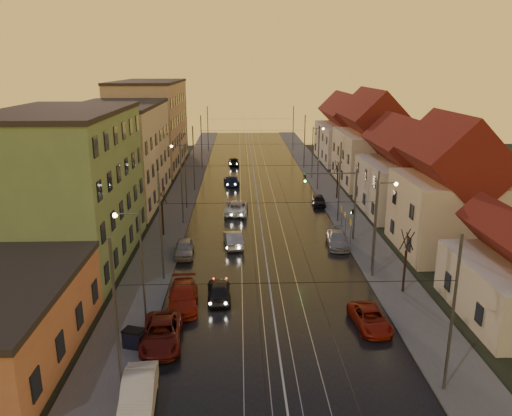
{
  "coord_description": "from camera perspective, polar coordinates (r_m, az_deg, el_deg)",
  "views": [
    {
      "loc": [
        -2.32,
        -28.8,
        16.99
      ],
      "look_at": [
        -0.7,
        19.13,
        3.15
      ],
      "focal_mm": 35.0,
      "sensor_mm": 36.0,
      "label": 1
    }
  ],
  "objects": [
    {
      "name": "apartment_left_3",
      "position": [
        88.69,
        -11.93,
        9.28
      ],
      "size": [
        10.0,
        24.0,
        14.0
      ],
      "primitive_type": "cube",
      "color": "tan",
      "rests_on": "ground"
    },
    {
      "name": "house_right_1",
      "position": [
        49.25,
        21.24,
        1.43
      ],
      "size": [
        8.67,
        10.2,
        10.8
      ],
      "color": "beige",
      "rests_on": "ground"
    },
    {
      "name": "parked_right_2",
      "position": [
        62.67,
        7.19,
        0.86
      ],
      "size": [
        1.87,
        4.0,
        1.33
      ],
      "primitive_type": "imported",
      "rotation": [
        0.0,
        0.0,
        -0.08
      ],
      "color": "black",
      "rests_on": "ground"
    },
    {
      "name": "street_lamp_2",
      "position": [
        60.42,
        -8.37,
        4.36
      ],
      "size": [
        1.75,
        0.32,
        8.0
      ],
      "color": "#595B60",
      "rests_on": "ground"
    },
    {
      "name": "dumpster",
      "position": [
        32.69,
        -13.79,
        -14.31
      ],
      "size": [
        1.39,
        1.14,
        1.1
      ],
      "primitive_type": "cube",
      "rotation": [
        0.0,
        0.0,
        -0.32
      ],
      "color": "black",
      "rests_on": "sidewalk_left"
    },
    {
      "name": "catenary_pole_l_4",
      "position": [
        83.97,
        -6.25,
        7.44
      ],
      "size": [
        0.16,
        0.16,
        9.0
      ],
      "primitive_type": "cylinder",
      "color": "#595B60",
      "rests_on": "ground"
    },
    {
      "name": "catenary_pole_r_0",
      "position": [
        28.2,
        21.53,
        -11.42
      ],
      "size": [
        0.16,
        0.16,
        9.0
      ],
      "primitive_type": "cylinder",
      "color": "#595B60",
      "rests_on": "ground"
    },
    {
      "name": "catenary_pole_r_5",
      "position": [
        102.16,
        4.27,
        9.02
      ],
      "size": [
        0.16,
        0.16,
        9.0
      ],
      "primitive_type": "cylinder",
      "color": "#595B60",
      "rests_on": "ground"
    },
    {
      "name": "driving_car_0",
      "position": [
        37.93,
        -4.25,
        -9.35
      ],
      "size": [
        1.94,
        4.34,
        1.45
      ],
      "primitive_type": "imported",
      "rotation": [
        0.0,
        0.0,
        3.2
      ],
      "color": "black",
      "rests_on": "ground"
    },
    {
      "name": "tram_rail_0",
      "position": [
        70.86,
        -1.78,
        2.25
      ],
      "size": [
        0.06,
        120.0,
        0.03
      ],
      "primitive_type": "cube",
      "color": "gray",
      "rests_on": "road"
    },
    {
      "name": "road",
      "position": [
        70.9,
        -0.0,
        2.24
      ],
      "size": [
        16.0,
        120.0,
        0.04
      ],
      "primitive_type": "cube",
      "color": "black",
      "rests_on": "ground"
    },
    {
      "name": "apartment_left_2",
      "position": [
        65.54,
        -15.38,
        5.86
      ],
      "size": [
        10.0,
        20.0,
        12.0
      ],
      "primitive_type": "cube",
      "color": "#C5B098",
      "rests_on": "ground"
    },
    {
      "name": "tram_rail_2",
      "position": [
        70.92,
        0.62,
        2.27
      ],
      "size": [
        0.06,
        120.0,
        0.03
      ],
      "primitive_type": "cube",
      "color": "gray",
      "rests_on": "road"
    },
    {
      "name": "driving_car_2",
      "position": [
        58.84,
        -2.25,
        0.09
      ],
      "size": [
        2.87,
        5.74,
        1.56
      ],
      "primitive_type": "imported",
      "rotation": [
        0.0,
        0.0,
        3.09
      ],
      "color": "silver",
      "rests_on": "ground"
    },
    {
      "name": "parked_left_1",
      "position": [
        32.82,
        -10.73,
        -13.9
      ],
      "size": [
        2.77,
        5.45,
        1.47
      ],
      "primitive_type": "imported",
      "rotation": [
        0.0,
        0.0,
        0.06
      ],
      "color": "#5E1510",
      "rests_on": "ground"
    },
    {
      "name": "driving_car_1",
      "position": [
        48.32,
        -2.61,
        -3.57
      ],
      "size": [
        2.13,
        4.7,
        1.5
      ],
      "primitive_type": "imported",
      "rotation": [
        0.0,
        0.0,
        3.27
      ],
      "color": "#99999E",
      "rests_on": "ground"
    },
    {
      "name": "catenary_pole_r_4",
      "position": [
        84.45,
        5.57,
        7.51
      ],
      "size": [
        0.16,
        0.16,
        9.0
      ],
      "primitive_type": "cylinder",
      "color": "#595B60",
      "rests_on": "ground"
    },
    {
      "name": "catenary_pole_r_2",
      "position": [
        55.35,
        9.51,
        2.82
      ],
      "size": [
        0.16,
        0.16,
        9.0
      ],
      "primitive_type": "cylinder",
      "color": "#595B60",
      "rests_on": "ground"
    },
    {
      "name": "catenary_pole_l_2",
      "position": [
        54.62,
        -8.49,
        2.69
      ],
      "size": [
        0.16,
        0.16,
        9.0
      ],
      "primitive_type": "cylinder",
      "color": "#595B60",
      "rests_on": "ground"
    },
    {
      "name": "driving_car_3",
      "position": [
        72.96,
        -2.81,
        3.18
      ],
      "size": [
        2.57,
        5.1,
        1.42
      ],
      "primitive_type": "imported",
      "rotation": [
        0.0,
        0.0,
        3.26
      ],
      "color": "#172247",
      "rests_on": "ground"
    },
    {
      "name": "catenary_pole_r_3",
      "position": [
        69.8,
        7.13,
        5.66
      ],
      "size": [
        0.16,
        0.16,
        9.0
      ],
      "primitive_type": "cylinder",
      "color": "#595B60",
      "rests_on": "ground"
    },
    {
      "name": "catenary_pole_l_1",
      "position": [
        40.3,
        -10.81,
        -2.26
      ],
      "size": [
        0.16,
        0.16,
        9.0
      ],
      "primitive_type": "cylinder",
      "color": "#595B60",
      "rests_on": "ground"
    },
    {
      "name": "parked_right_1",
      "position": [
        49.03,
        9.29,
        -3.53
      ],
      "size": [
        2.3,
        4.98,
        1.41
      ],
      "primitive_type": "imported",
      "rotation": [
        0.0,
        0.0,
        -0.07
      ],
      "color": "#A5A5AA",
      "rests_on": "ground"
    },
    {
      "name": "parked_left_0",
      "position": [
        27.91,
        -13.26,
        -19.87
      ],
      "size": [
        2.05,
        4.91,
        1.58
      ],
      "primitive_type": "imported",
      "rotation": [
        0.0,
        0.0,
        0.08
      ],
      "color": "silver",
      "rests_on": "ground"
    },
    {
      "name": "sidewalk_left",
      "position": [
        71.27,
        -8.07,
        2.2
      ],
      "size": [
        4.0,
        120.0,
        0.15
      ],
      "primitive_type": "cube",
      "color": "#4C4C4C",
      "rests_on": "ground"
    },
    {
      "name": "bare_tree_0",
      "position": [
        51.52,
        -10.65,
        -0.54
      ],
      "size": [
        1.09,
        1.09,
        5.11
      ],
      "color": "black",
      "rests_on": "ground"
    },
    {
      "name": "catenary_pole_l_3",
      "position": [
        69.23,
        -7.14,
        5.57
      ],
      "size": [
        0.16,
        0.16,
        9.0
      ],
      "primitive_type": "cylinder",
      "color": "#595B60",
      "rests_on": "ground"
    },
    {
      "name": "apartment_left_1",
      "position": [
        46.61,
        -20.9,
        2.01
      ],
      "size": [
        10.0,
        18.0,
        13.0
      ],
      "primitive_type": "cube",
      "color": "#698957",
      "rests_on": "ground"
    },
    {
      "name": "catenary_pole_l_0",
      "position": [
        26.75,
        -15.65,
        -12.4
      ],
      "size": [
        0.16,
        0.16,
        9.0
      ],
      "primitive_type": "cylinder",
      "color": "#595B60",
      "rests_on": "ground"
    },
    {
      "name": "street_lamp_0",
      "position": [
        33.78,
        -13.44,
        -5.37
      ],
      "size": [
        1.75,
        0.32,
        8.0
      ],
      "color": "#595B60",
      "rests_on": "ground"
    },
    {
      "name": "driving_car_4",
      "position": [
        87.3,
        -2.57,
        5.34
      ],
      "size": [
        2.07,
        4.46,
        1.48
      ],
      "primitive_type": "imported",
      "rotation": [
        0.0,
        0.0,
        3.22
      ],
      "color": "black",
      "rests_on": "ground"
    },
    {
      "name": "traffic_light_mast",
      "position": [
        49.5,
        10.16,
        1.34
      ],
      "size": [
        5.3,
        0.32,
        7.2
      ],
      "color": "#595B60",
      "rests_on": "ground"
    },
    {
      "name": "street_lamp_3",
      "position": [
        76.63,
        6.71,
        6.89
      ],
      "size": [
        1.75,
        0.32,
        8.0
      ],
      "color": "#595B60",
      "rests_on": "ground"
    },
    {
      "name": "parked_left_2",
      "position": [
        37.15,
        -8.34,
        -9.99
      ],
      "size": [
        2.54,
        5.41,
        1.53
      ],
      "primitive_type": "imported",
      "rotation": [
        0.0,
        0.0,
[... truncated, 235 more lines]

